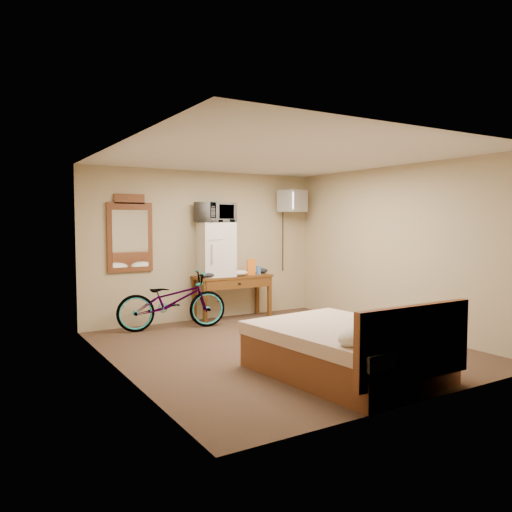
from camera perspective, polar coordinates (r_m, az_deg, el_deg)
name	(u,v)px	position (r m, az deg, el deg)	size (l,w,h in m)	color
room	(281,253)	(6.48, 2.86, 0.32)	(4.60, 4.64, 2.50)	#422E21
desk	(234,283)	(8.45, -2.59, -3.06)	(1.33, 0.52, 0.75)	brown
mini_fridge	(216,249)	(8.31, -4.63, 0.76)	(0.60, 0.58, 0.89)	white
microwave	(215,212)	(8.30, -4.66, 4.99)	(0.60, 0.41, 0.33)	white
snack_bag	(251,267)	(8.55, -0.57, -1.25)	(0.13, 0.08, 0.27)	orange
blue_cup	(259,270)	(8.65, 0.30, -1.60)	(0.08, 0.08, 0.14)	#417BDF
cloth_cream	(239,273)	(8.36, -1.98, -1.95)	(0.32, 0.25, 0.10)	beige
cloth_dark_a	(207,275)	(8.08, -5.57, -2.16)	(0.27, 0.20, 0.10)	black
cloth_dark_b	(262,271)	(8.78, 0.74, -1.69)	(0.20, 0.16, 0.09)	black
crt_television	(292,201)	(9.06, 4.18, 6.27)	(0.54, 0.63, 0.39)	black
wall_mirror	(130,234)	(7.98, -14.21, 2.41)	(0.71, 0.04, 1.21)	brown
bicycle	(172,301)	(7.81, -9.57, -5.08)	(0.59, 1.68, 0.88)	black
bed	(349,349)	(5.52, 10.59, -10.42)	(1.65, 2.07, 0.90)	brown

